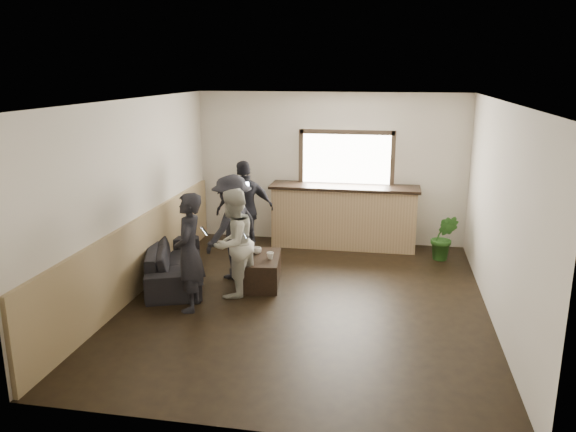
% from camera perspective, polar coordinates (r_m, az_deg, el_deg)
% --- Properties ---
extents(ground, '(5.00, 6.00, 0.01)m').
position_cam_1_polar(ground, '(8.06, 1.77, -8.66)').
color(ground, black).
extents(room_shell, '(5.01, 6.01, 2.80)m').
position_cam_1_polar(room_shell, '(7.74, -3.55, 1.78)').
color(room_shell, silver).
rests_on(room_shell, ground).
extents(bar_counter, '(2.70, 0.68, 2.13)m').
position_cam_1_polar(bar_counter, '(10.36, 5.70, 0.35)').
color(bar_counter, tan).
rests_on(bar_counter, ground).
extents(sofa, '(1.45, 2.19, 0.59)m').
position_cam_1_polar(sofa, '(8.92, -11.45, -4.57)').
color(sofa, black).
rests_on(sofa, ground).
extents(coffee_table, '(0.66, 1.03, 0.43)m').
position_cam_1_polar(coffee_table, '(8.62, -2.70, -5.53)').
color(coffee_table, black).
rests_on(coffee_table, ground).
extents(cup_a, '(0.17, 0.17, 0.10)m').
position_cam_1_polar(cup_a, '(8.69, -3.16, -3.51)').
color(cup_a, silver).
rests_on(cup_a, coffee_table).
extents(cup_b, '(0.15, 0.15, 0.10)m').
position_cam_1_polar(cup_b, '(8.44, -1.82, -4.05)').
color(cup_b, silver).
rests_on(cup_b, coffee_table).
extents(potted_plant, '(0.49, 0.42, 0.81)m').
position_cam_1_polar(potted_plant, '(9.97, 15.56, -2.12)').
color(potted_plant, '#2D6623').
rests_on(potted_plant, ground).
extents(person_a, '(0.51, 0.65, 1.63)m').
position_cam_1_polar(person_a, '(7.66, -10.02, -3.66)').
color(person_a, black).
rests_on(person_a, ground).
extents(person_b, '(0.82, 0.92, 1.58)m').
position_cam_1_polar(person_b, '(8.06, -5.62, -2.76)').
color(person_b, beige).
rests_on(person_b, ground).
extents(person_c, '(1.01, 1.22, 1.64)m').
position_cam_1_polar(person_c, '(8.76, -5.66, -1.11)').
color(person_c, black).
rests_on(person_c, ground).
extents(person_d, '(1.08, 0.82, 1.70)m').
position_cam_1_polar(person_d, '(9.69, -4.37, 0.65)').
color(person_d, black).
rests_on(person_d, ground).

